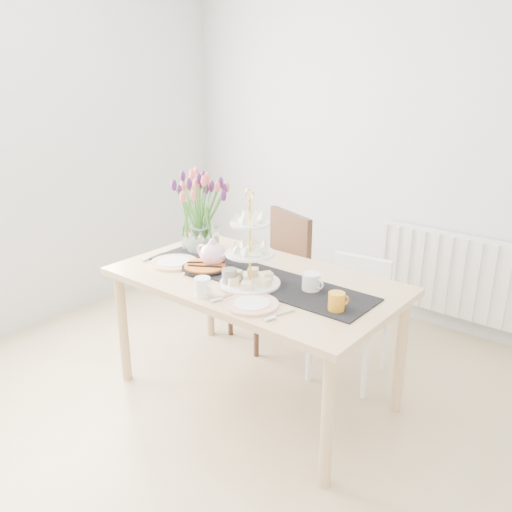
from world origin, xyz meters
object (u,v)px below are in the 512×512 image
Objects in this scene: chair_white at (354,309)px; teapot at (213,254)px; mug_grey at (230,278)px; mug_orange at (336,302)px; tart_tin at (205,268)px; plate_left at (174,263)px; plate_right at (252,304)px; chair_brown at (276,267)px; cake_stand at (250,262)px; mug_white at (203,287)px; tulip_vase at (199,200)px; radiator at (457,275)px; dining_table at (255,290)px; cream_jug at (311,282)px.

teapot is (-0.61, -0.62, 0.40)m from chair_white.
teapot is 2.52× the size of mug_grey.
tart_tin is at bearing 115.41° from mug_orange.
plate_left and plate_right have the same top height.
teapot reaches higher than mug_orange.
chair_brown is at bearing 94.07° from tart_tin.
mug_white is at bearing -111.91° from cake_stand.
tulip_vase is 6.16× the size of mug_white.
cake_stand is 1.78× the size of plate_right.
mug_grey reaches higher than radiator.
chair_white is 7.69× the size of mug_grey.
radiator is at bearing 67.76° from dining_table.
mug_white is (0.30, -1.02, 0.27)m from chair_brown.
plate_left is at bearing 135.76° from mug_grey.
mug_white is at bearing -127.11° from cream_jug.
plate_left is 0.75m from plate_right.
tulip_vase is 6.35× the size of cream_jug.
tart_tin reaches higher than dining_table.
dining_table is 16.15× the size of mug_white.
plate_right is at bearing -103.66° from chair_white.
mug_orange reaches higher than chair_white.
cream_jug is at bearing -94.51° from chair_white.
chair_brown is at bearing 72.44° from mug_grey.
dining_table is (-0.62, -1.52, 0.22)m from radiator.
mug_orange is (0.93, -0.75, 0.27)m from chair_brown.
teapot is (0.26, -0.16, -0.26)m from tulip_vase.
cake_stand is 4.90× the size of mug_grey.
plate_left is (-0.86, -0.18, -0.04)m from cream_jug.
mug_grey is 1.02× the size of mug_orange.
mug_orange is (0.63, 0.27, -0.00)m from mug_white.
tulip_vase reaches higher than mug_white.
tulip_vase is 2.15× the size of plate_left.
plate_right is (0.17, -0.19, -0.13)m from cake_stand.
cake_stand reaches higher than tart_tin.
dining_table is 0.76m from chair_brown.
tulip_vase reaches higher than mug_grey.
mug_white is at bearing -26.30° from plate_left.
chair_brown reaches higher than mug_orange.
chair_white is at bearing 41.31° from plate_left.
tulip_vase is 0.95m from plate_right.
mug_grey is (0.53, -0.32, -0.28)m from tulip_vase.
tulip_vase is 2.27× the size of plate_right.
mug_white is at bearing -118.51° from chair_white.
mug_grey is at bearing -141.75° from cream_jug.
mug_grey is (-0.34, -0.78, 0.37)m from chair_white.
plate_left is at bearing -124.54° from radiator.
chair_brown is 1.49× the size of tulip_vase.
teapot is 0.87× the size of plate_left.
chair_brown is at bearing 78.37° from plate_left.
plate_right is (-0.09, -0.89, 0.33)m from chair_white.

